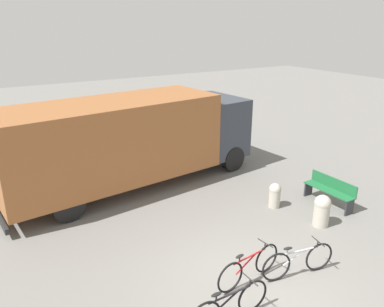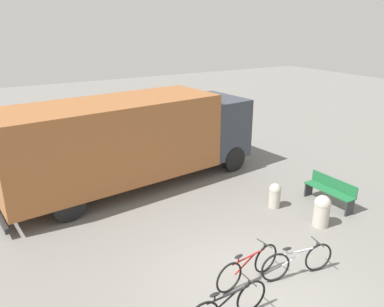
% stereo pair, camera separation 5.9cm
% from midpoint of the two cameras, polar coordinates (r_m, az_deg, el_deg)
% --- Properties ---
extents(ground_plane, '(60.00, 60.00, 0.00)m').
position_cam_midpoint_polar(ground_plane, '(8.52, 9.40, -19.54)').
color(ground_plane, slate).
extents(delivery_truck, '(8.94, 3.42, 2.99)m').
position_cam_midpoint_polar(delivery_truck, '(12.52, -9.18, 2.32)').
color(delivery_truck, '#99592D').
rests_on(delivery_truck, ground).
extents(park_bench, '(0.44, 1.64, 0.85)m').
position_cam_midpoint_polar(park_bench, '(12.18, 20.48, -5.24)').
color(park_bench, '#1E6638').
rests_on(park_bench, ground).
extents(bicycle_near, '(1.80, 0.44, 0.78)m').
position_cam_midpoint_polar(bicycle_near, '(7.49, 5.71, -22.12)').
color(bicycle_near, black).
rests_on(bicycle_near, ground).
extents(bicycle_middle, '(1.79, 0.44, 0.78)m').
position_cam_midpoint_polar(bicycle_middle, '(8.45, 8.74, -16.70)').
color(bicycle_middle, black).
rests_on(bicycle_middle, ground).
extents(bicycle_far, '(1.77, 0.50, 0.78)m').
position_cam_midpoint_polar(bicycle_far, '(8.83, 15.93, -15.53)').
color(bicycle_far, black).
rests_on(bicycle_far, ground).
extents(bollard_near_bench, '(0.45, 0.45, 0.90)m').
position_cam_midpoint_polar(bollard_near_bench, '(10.89, 19.32, -8.10)').
color(bollard_near_bench, '#B2AD9E').
rests_on(bollard_near_bench, ground).
extents(bollard_far_bench, '(0.36, 0.36, 0.77)m').
position_cam_midpoint_polar(bollard_far_bench, '(11.56, 12.64, -6.13)').
color(bollard_far_bench, '#B2AD9E').
rests_on(bollard_far_bench, ground).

